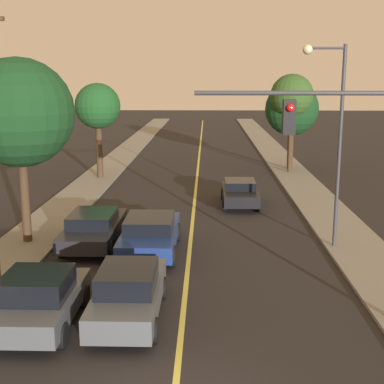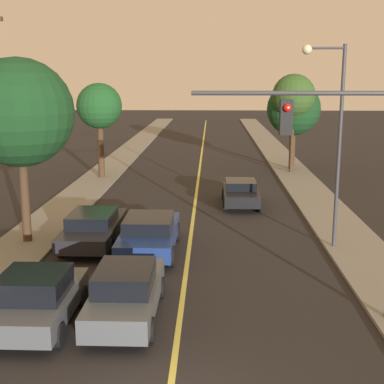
{
  "view_description": "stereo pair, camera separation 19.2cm",
  "coord_description": "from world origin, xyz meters",
  "px_view_note": "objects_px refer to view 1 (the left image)",
  "views": [
    {
      "loc": [
        0.65,
        -9.4,
        6.61
      ],
      "look_at": [
        0.0,
        13.8,
        1.6
      ],
      "focal_mm": 50.0,
      "sensor_mm": 36.0,
      "label": 1
    },
    {
      "loc": [
        0.84,
        -9.4,
        6.61
      ],
      "look_at": [
        0.0,
        13.8,
        1.6
      ],
      "focal_mm": 50.0,
      "sensor_mm": 36.0,
      "label": 2
    }
  ],
  "objects_px": {
    "car_outer_lane_second": "(94,227)",
    "streetlamp_right": "(332,122)",
    "tree_left_near": "(98,107)",
    "car_near_lane_second": "(150,233)",
    "car_near_lane_front": "(129,292)",
    "tree_right_far": "(292,96)",
    "tree_right_near": "(292,109)",
    "traffic_signal_mast": "(353,161)",
    "car_outer_lane_front": "(39,299)",
    "tree_left_far": "(19,113)",
    "car_far_oncoming": "(240,192)"
  },
  "relations": [
    {
      "from": "tree_right_far",
      "to": "car_near_lane_front",
      "type": "bearing_deg",
      "value": -108.79
    },
    {
      "from": "car_outer_lane_second",
      "to": "tree_left_far",
      "type": "height_order",
      "value": "tree_left_far"
    },
    {
      "from": "car_near_lane_second",
      "to": "car_outer_lane_front",
      "type": "xyz_separation_m",
      "value": [
        -2.34,
        -6.19,
        -0.02
      ]
    },
    {
      "from": "car_far_oncoming",
      "to": "tree_right_far",
      "type": "relative_size",
      "value": 0.62
    },
    {
      "from": "car_near_lane_second",
      "to": "car_outer_lane_front",
      "type": "height_order",
      "value": "car_outer_lane_front"
    },
    {
      "from": "car_outer_lane_front",
      "to": "tree_left_far",
      "type": "bearing_deg",
      "value": 110.77
    },
    {
      "from": "traffic_signal_mast",
      "to": "streetlamp_right",
      "type": "height_order",
      "value": "streetlamp_right"
    },
    {
      "from": "car_outer_lane_front",
      "to": "tree_left_far",
      "type": "distance_m",
      "value": 8.93
    },
    {
      "from": "tree_left_far",
      "to": "tree_left_near",
      "type": "bearing_deg",
      "value": 89.35
    },
    {
      "from": "streetlamp_right",
      "to": "car_outer_lane_second",
      "type": "bearing_deg",
      "value": 179.25
    },
    {
      "from": "tree_right_near",
      "to": "car_far_oncoming",
      "type": "bearing_deg",
      "value": -111.4
    },
    {
      "from": "car_near_lane_second",
      "to": "tree_right_far",
      "type": "xyz_separation_m",
      "value": [
        7.9,
        17.57,
        4.55
      ]
    },
    {
      "from": "car_near_lane_front",
      "to": "car_far_oncoming",
      "type": "height_order",
      "value": "car_near_lane_front"
    },
    {
      "from": "tree_left_far",
      "to": "tree_right_near",
      "type": "height_order",
      "value": "tree_left_far"
    },
    {
      "from": "traffic_signal_mast",
      "to": "tree_right_far",
      "type": "relative_size",
      "value": 0.94
    },
    {
      "from": "car_far_oncoming",
      "to": "tree_left_far",
      "type": "bearing_deg",
      "value": 37.7
    },
    {
      "from": "streetlamp_right",
      "to": "tree_right_near",
      "type": "height_order",
      "value": "streetlamp_right"
    },
    {
      "from": "car_near_lane_front",
      "to": "tree_right_far",
      "type": "xyz_separation_m",
      "value": [
        7.9,
        23.24,
        4.56
      ]
    },
    {
      "from": "car_outer_lane_front",
      "to": "traffic_signal_mast",
      "type": "xyz_separation_m",
      "value": [
        8.29,
        0.57,
        3.69
      ]
    },
    {
      "from": "car_near_lane_second",
      "to": "tree_left_near",
      "type": "distance_m",
      "value": 16.43
    },
    {
      "from": "tree_left_near",
      "to": "tree_right_near",
      "type": "distance_m",
      "value": 13.53
    },
    {
      "from": "car_outer_lane_front",
      "to": "car_near_lane_second",
      "type": "bearing_deg",
      "value": 69.27
    },
    {
      "from": "traffic_signal_mast",
      "to": "tree_right_far",
      "type": "distance_m",
      "value": 23.29
    },
    {
      "from": "tree_left_near",
      "to": "car_near_lane_front",
      "type": "bearing_deg",
      "value": -76.71
    },
    {
      "from": "car_near_lane_front",
      "to": "car_near_lane_second",
      "type": "distance_m",
      "value": 5.67
    },
    {
      "from": "car_far_oncoming",
      "to": "car_near_lane_front",
      "type": "bearing_deg",
      "value": 74.09
    },
    {
      "from": "car_far_oncoming",
      "to": "traffic_signal_mast",
      "type": "distance_m",
      "value": 14.25
    },
    {
      "from": "car_outer_lane_second",
      "to": "streetlamp_right",
      "type": "xyz_separation_m",
      "value": [
        9.17,
        -0.12,
        4.22
      ]
    },
    {
      "from": "streetlamp_right",
      "to": "tree_left_far",
      "type": "distance_m",
      "value": 11.91
    },
    {
      "from": "car_near_lane_front",
      "to": "tree_left_near",
      "type": "height_order",
      "value": "tree_left_near"
    },
    {
      "from": "car_near_lane_second",
      "to": "streetlamp_right",
      "type": "xyz_separation_m",
      "value": [
        6.82,
        0.78,
        4.18
      ]
    },
    {
      "from": "tree_right_near",
      "to": "car_near_lane_front",
      "type": "bearing_deg",
      "value": -108.38
    },
    {
      "from": "tree_left_near",
      "to": "car_near_lane_second",
      "type": "bearing_deg",
      "value": -72.03
    },
    {
      "from": "tree_left_far",
      "to": "tree_right_near",
      "type": "bearing_deg",
      "value": 53.33
    },
    {
      "from": "tree_right_near",
      "to": "traffic_signal_mast",
      "type": "bearing_deg",
      "value": -95.1
    },
    {
      "from": "car_near_lane_front",
      "to": "car_far_oncoming",
      "type": "relative_size",
      "value": 1.08
    },
    {
      "from": "car_outer_lane_second",
      "to": "tree_right_near",
      "type": "xyz_separation_m",
      "value": [
        10.46,
        17.86,
        3.64
      ]
    },
    {
      "from": "car_far_oncoming",
      "to": "tree_right_near",
      "type": "height_order",
      "value": "tree_right_near"
    },
    {
      "from": "car_near_lane_front",
      "to": "tree_left_far",
      "type": "xyz_separation_m",
      "value": [
        -5.08,
        6.7,
        4.47
      ]
    },
    {
      "from": "streetlamp_right",
      "to": "tree_left_near",
      "type": "xyz_separation_m",
      "value": [
        -11.75,
        14.4,
        -0.25
      ]
    },
    {
      "from": "car_near_lane_front",
      "to": "car_far_oncoming",
      "type": "xyz_separation_m",
      "value": [
        3.89,
        13.64,
        -0.09
      ]
    },
    {
      "from": "car_outer_lane_second",
      "to": "tree_right_near",
      "type": "height_order",
      "value": "tree_right_near"
    },
    {
      "from": "car_far_oncoming",
      "to": "streetlamp_right",
      "type": "distance_m",
      "value": 8.86
    },
    {
      "from": "car_near_lane_front",
      "to": "tree_right_far",
      "type": "bearing_deg",
      "value": 71.21
    },
    {
      "from": "traffic_signal_mast",
      "to": "car_outer_lane_front",
      "type": "bearing_deg",
      "value": -176.05
    },
    {
      "from": "tree_left_near",
      "to": "traffic_signal_mast",
      "type": "bearing_deg",
      "value": -62.42
    },
    {
      "from": "tree_right_near",
      "to": "car_near_lane_second",
      "type": "bearing_deg",
      "value": -113.4
    },
    {
      "from": "tree_right_far",
      "to": "tree_left_far",
      "type": "bearing_deg",
      "value": -128.15
    },
    {
      "from": "car_outer_lane_front",
      "to": "traffic_signal_mast",
      "type": "distance_m",
      "value": 9.09
    },
    {
      "from": "car_outer_lane_second",
      "to": "tree_right_far",
      "type": "distance_m",
      "value": 20.1
    }
  ]
}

